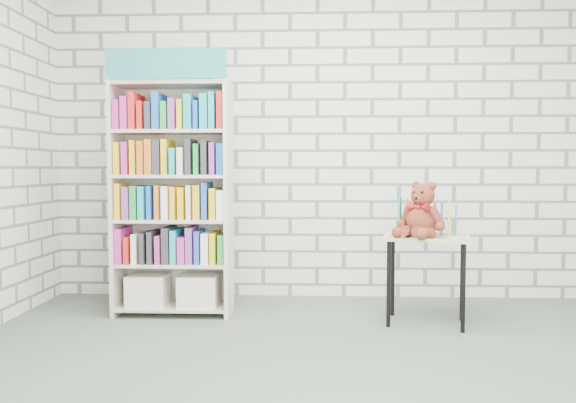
{
  "coord_description": "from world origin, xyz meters",
  "views": [
    {
      "loc": [
        -0.05,
        -2.81,
        1.1
      ],
      "look_at": [
        -0.21,
        0.95,
        0.88
      ],
      "focal_mm": 35.0,
      "sensor_mm": 36.0,
      "label": 1
    }
  ],
  "objects": [
    {
      "name": "ground",
      "position": [
        0.0,
        0.0,
        0.0
      ],
      "size": [
        4.5,
        4.5,
        0.0
      ],
      "primitive_type": "plane",
      "color": "#4A5548",
      "rests_on": "ground"
    },
    {
      "name": "room_shell",
      "position": [
        0.0,
        0.0,
        1.78
      ],
      "size": [
        4.52,
        4.02,
        2.81
      ],
      "color": "silver",
      "rests_on": "ground"
    },
    {
      "name": "bookshelf",
      "position": [
        -1.09,
        1.36,
        0.89
      ],
      "size": [
        0.87,
        0.34,
        1.95
      ],
      "color": "beige",
      "rests_on": "ground"
    },
    {
      "name": "display_table",
      "position": [
        0.77,
        1.16,
        0.54
      ],
      "size": [
        0.66,
        0.53,
        0.63
      ],
      "color": "#D9BC82",
      "rests_on": "ground"
    },
    {
      "name": "table_books",
      "position": [
        0.79,
        1.25,
        0.75
      ],
      "size": [
        0.44,
        0.27,
        0.24
      ],
      "color": "teal",
      "rests_on": "display_table"
    },
    {
      "name": "teddy_bear",
      "position": [
        0.71,
        1.08,
        0.78
      ],
      "size": [
        0.37,
        0.36,
        0.38
      ],
      "color": "maroon",
      "rests_on": "display_table"
    }
  ]
}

